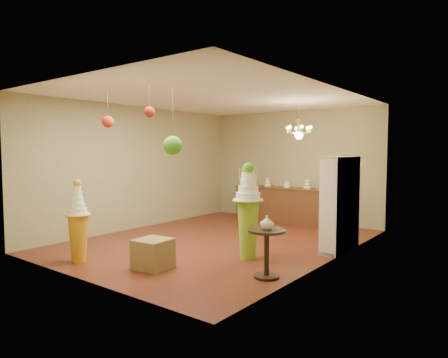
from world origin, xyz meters
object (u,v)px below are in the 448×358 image
Objects in this scene: pedestal_orange at (78,230)px; sideboard at (287,204)px; pedestal_green at (248,217)px; round_table at (267,247)px.

sideboard is (0.93, 5.69, -0.07)m from pedestal_orange.
pedestal_green is 2.32× the size of round_table.
round_table is (0.81, -0.70, -0.26)m from pedestal_green.
pedestal_orange reaches higher than sideboard.
sideboard is at bearing 80.76° from pedestal_orange.
pedestal_green is 1.19× the size of pedestal_orange.
pedestal_orange is 1.95× the size of round_table.
pedestal_orange reaches higher than round_table.
pedestal_orange is at bearing -99.24° from sideboard.
pedestal_green reaches higher than sideboard.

